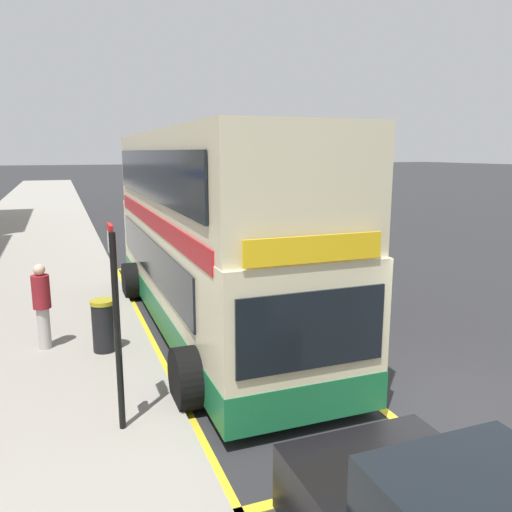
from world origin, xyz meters
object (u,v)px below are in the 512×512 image
at_px(double_decker_bus, 208,238).
at_px(bus_stop_sign, 116,313).
at_px(pedestrian_waiting_near_sign, 42,303).
at_px(litter_bin, 104,325).
at_px(parked_car_teal_far, 277,216).

xyz_separation_m(double_decker_bus, bus_stop_sign, (-2.47, -4.14, -0.26)).
relative_size(double_decker_bus, pedestrian_waiting_near_sign, 6.08).
relative_size(bus_stop_sign, pedestrian_waiting_near_sign, 1.68).
bearing_deg(litter_bin, bus_stop_sign, -90.30).
height_order(bus_stop_sign, litter_bin, bus_stop_sign).
xyz_separation_m(bus_stop_sign, litter_bin, (0.02, 3.00, -1.15)).
height_order(double_decker_bus, pedestrian_waiting_near_sign, double_decker_bus).
bearing_deg(parked_car_teal_far, pedestrian_waiting_near_sign, 51.20).
height_order(parked_car_teal_far, pedestrian_waiting_near_sign, pedestrian_waiting_near_sign).
distance_m(double_decker_bus, litter_bin, 3.05).
xyz_separation_m(double_decker_bus, litter_bin, (-2.45, -1.14, -1.41)).
distance_m(bus_stop_sign, parked_car_teal_far, 19.29).
distance_m(double_decker_bus, parked_car_teal_far, 14.50).
bearing_deg(pedestrian_waiting_near_sign, double_decker_bus, 9.32).
bearing_deg(litter_bin, pedestrian_waiting_near_sign, 153.04).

